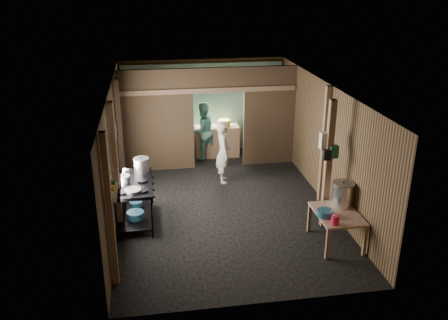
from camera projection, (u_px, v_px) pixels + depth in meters
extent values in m
cube|color=black|center=(223.00, 203.00, 10.52)|extent=(4.50, 7.00, 0.00)
cube|color=#31302F|center=(222.00, 87.00, 9.58)|extent=(4.50, 7.00, 0.00)
cube|color=brown|center=(203.00, 106.00, 13.27)|extent=(4.50, 0.00, 2.60)
cube|color=brown|center=(260.00, 229.00, 6.83)|extent=(4.50, 0.00, 2.60)
cube|color=brown|center=(114.00, 154.00, 9.72)|extent=(0.00, 7.00, 2.60)
cube|color=brown|center=(324.00, 142.00, 10.38)|extent=(0.00, 7.00, 2.60)
cube|color=#43331D|center=(157.00, 121.00, 11.88)|extent=(1.85, 0.10, 2.60)
cube|color=#43331D|center=(269.00, 116.00, 12.31)|extent=(1.35, 0.10, 2.60)
cube|color=#43331D|center=(219.00, 80.00, 11.75)|extent=(1.30, 0.10, 0.60)
cube|color=#6A9D9F|center=(203.00, 108.00, 13.23)|extent=(4.40, 0.06, 2.50)
cube|color=#8B674D|center=(217.00, 141.00, 13.13)|extent=(1.20, 0.50, 0.85)
cylinder|color=silver|center=(212.00, 85.00, 13.00)|extent=(0.20, 0.03, 0.20)
cube|color=#8B674D|center=(110.00, 212.00, 7.34)|extent=(0.10, 0.12, 2.60)
cube|color=#8B674D|center=(116.00, 168.00, 8.99)|extent=(0.10, 0.12, 2.60)
cube|color=#8B674D|center=(120.00, 135.00, 10.83)|extent=(0.10, 0.12, 2.60)
cube|color=#8B674D|center=(324.00, 145.00, 10.19)|extent=(0.10, 0.12, 2.60)
cube|color=#8B674D|center=(328.00, 165.00, 9.13)|extent=(0.12, 0.12, 2.60)
cube|color=#8B674D|center=(209.00, 90.00, 11.75)|extent=(4.40, 0.12, 0.12)
cylinder|color=gray|center=(116.00, 131.00, 9.96)|extent=(0.03, 0.34, 0.34)
cylinder|color=black|center=(117.00, 130.00, 10.37)|extent=(0.03, 0.30, 0.30)
cube|color=#8B674D|center=(113.00, 192.00, 7.77)|extent=(0.14, 0.80, 0.03)
cylinder|color=silver|center=(112.00, 195.00, 7.51)|extent=(0.07, 0.07, 0.10)
cylinder|color=yellow|center=(113.00, 189.00, 7.74)|extent=(0.08, 0.08, 0.10)
cylinder|color=#164E2F|center=(113.00, 183.00, 7.94)|extent=(0.06, 0.06, 0.10)
cube|color=silver|center=(326.00, 141.00, 9.02)|extent=(0.22, 0.15, 0.32)
cube|color=#164E2F|center=(334.00, 152.00, 8.97)|extent=(0.16, 0.12, 0.24)
cube|color=black|center=(327.00, 155.00, 8.95)|extent=(0.14, 0.10, 0.20)
cylinder|color=silver|center=(125.00, 172.00, 9.77)|extent=(0.18, 0.18, 0.10)
cylinder|color=#1F526C|center=(135.00, 215.00, 9.48)|extent=(0.34, 0.34, 0.14)
cylinder|color=#1F526C|center=(136.00, 204.00, 9.98)|extent=(0.27, 0.27, 0.11)
cylinder|color=#1F526C|center=(325.00, 213.00, 8.61)|extent=(0.36, 0.36, 0.11)
cylinder|color=red|center=(335.00, 220.00, 8.31)|extent=(0.18, 0.18, 0.17)
cube|color=silver|center=(341.00, 226.00, 8.26)|extent=(0.29, 0.13, 0.01)
cylinder|color=yellow|center=(224.00, 123.00, 12.97)|extent=(0.32, 0.32, 0.18)
cylinder|color=brown|center=(205.00, 125.00, 12.90)|extent=(0.11, 0.11, 0.13)
imported|color=beige|center=(223.00, 152.00, 11.36)|extent=(0.38, 0.56, 1.50)
imported|color=#5EA290|center=(202.00, 131.00, 12.81)|extent=(0.94, 0.86, 1.57)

